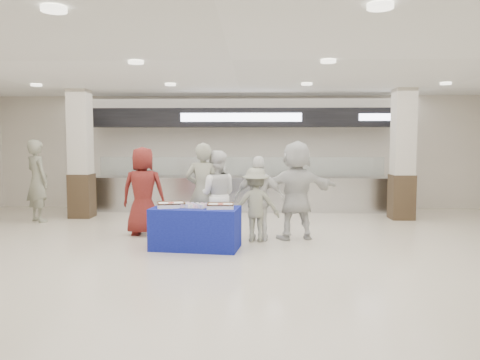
{
  "coord_description": "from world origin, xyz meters",
  "views": [
    {
      "loc": [
        0.36,
        -7.39,
        1.97
      ],
      "look_at": [
        0.08,
        1.6,
        1.19
      ],
      "focal_mm": 35.0,
      "sensor_mm": 36.0,
      "label": 1
    }
  ],
  "objects_px": {
    "sheet_cake_left": "(171,204)",
    "civilian_white": "(296,190)",
    "soldier_bg": "(37,181)",
    "cupcake_tray": "(194,206)",
    "soldier_a": "(203,192)",
    "soldier_b": "(256,205)",
    "chef_tall": "(216,195)",
    "sheet_cake_right": "(221,205)",
    "display_table": "(196,228)",
    "chef_short": "(259,199)",
    "civilian_maroon": "(143,191)"
  },
  "relations": [
    {
      "from": "display_table",
      "to": "cupcake_tray",
      "type": "height_order",
      "value": "cupcake_tray"
    },
    {
      "from": "sheet_cake_right",
      "to": "civilian_maroon",
      "type": "height_order",
      "value": "civilian_maroon"
    },
    {
      "from": "civilian_maroon",
      "to": "soldier_bg",
      "type": "relative_size",
      "value": 0.93
    },
    {
      "from": "sheet_cake_left",
      "to": "display_table",
      "type": "bearing_deg",
      "value": -3.1
    },
    {
      "from": "display_table",
      "to": "soldier_bg",
      "type": "bearing_deg",
      "value": 154.49
    },
    {
      "from": "soldier_a",
      "to": "soldier_b",
      "type": "distance_m",
      "value": 1.05
    },
    {
      "from": "cupcake_tray",
      "to": "chef_tall",
      "type": "height_order",
      "value": "chef_tall"
    },
    {
      "from": "civilian_maroon",
      "to": "display_table",
      "type": "bearing_deg",
      "value": 136.47
    },
    {
      "from": "civilian_maroon",
      "to": "chef_tall",
      "type": "xyz_separation_m",
      "value": [
        1.53,
        -0.4,
        -0.03
      ]
    },
    {
      "from": "chef_short",
      "to": "soldier_b",
      "type": "height_order",
      "value": "chef_short"
    },
    {
      "from": "sheet_cake_right",
      "to": "cupcake_tray",
      "type": "height_order",
      "value": "sheet_cake_right"
    },
    {
      "from": "cupcake_tray",
      "to": "soldier_b",
      "type": "distance_m",
      "value": 1.29
    },
    {
      "from": "sheet_cake_left",
      "to": "chef_tall",
      "type": "height_order",
      "value": "chef_tall"
    },
    {
      "from": "display_table",
      "to": "chef_short",
      "type": "distance_m",
      "value": 1.43
    },
    {
      "from": "chef_tall",
      "to": "chef_short",
      "type": "bearing_deg",
      "value": 170.86
    },
    {
      "from": "chef_tall",
      "to": "chef_short",
      "type": "xyz_separation_m",
      "value": [
        0.85,
        -0.08,
        -0.05
      ]
    },
    {
      "from": "soldier_a",
      "to": "soldier_bg",
      "type": "bearing_deg",
      "value": -20.68
    },
    {
      "from": "sheet_cake_left",
      "to": "soldier_b",
      "type": "distance_m",
      "value": 1.65
    },
    {
      "from": "soldier_a",
      "to": "soldier_bg",
      "type": "distance_m",
      "value": 4.62
    },
    {
      "from": "sheet_cake_left",
      "to": "chef_short",
      "type": "distance_m",
      "value": 1.74
    },
    {
      "from": "civilian_white",
      "to": "soldier_bg",
      "type": "relative_size",
      "value": 0.99
    },
    {
      "from": "chef_tall",
      "to": "sheet_cake_left",
      "type": "bearing_deg",
      "value": 42.16
    },
    {
      "from": "sheet_cake_left",
      "to": "civilian_white",
      "type": "height_order",
      "value": "civilian_white"
    },
    {
      "from": "civilian_maroon",
      "to": "soldier_b",
      "type": "relative_size",
      "value": 1.27
    },
    {
      "from": "cupcake_tray",
      "to": "display_table",
      "type": "bearing_deg",
      "value": 40.04
    },
    {
      "from": "sheet_cake_left",
      "to": "cupcake_tray",
      "type": "distance_m",
      "value": 0.43
    },
    {
      "from": "display_table",
      "to": "civilian_maroon",
      "type": "xyz_separation_m",
      "value": [
        -1.23,
        1.19,
        0.53
      ]
    },
    {
      "from": "soldier_a",
      "to": "chef_tall",
      "type": "bearing_deg",
      "value": -157.33
    },
    {
      "from": "civilian_maroon",
      "to": "soldier_bg",
      "type": "bearing_deg",
      "value": -26.33
    },
    {
      "from": "sheet_cake_left",
      "to": "soldier_bg",
      "type": "height_order",
      "value": "soldier_bg"
    },
    {
      "from": "soldier_bg",
      "to": "cupcake_tray",
      "type": "bearing_deg",
      "value": -174.66
    },
    {
      "from": "display_table",
      "to": "soldier_a",
      "type": "xyz_separation_m",
      "value": [
        0.06,
        0.71,
        0.58
      ]
    },
    {
      "from": "civilian_maroon",
      "to": "soldier_bg",
      "type": "xyz_separation_m",
      "value": [
        -2.9,
        1.48,
        0.07
      ]
    },
    {
      "from": "chef_tall",
      "to": "soldier_bg",
      "type": "relative_size",
      "value": 0.89
    },
    {
      "from": "civilian_maroon",
      "to": "soldier_a",
      "type": "bearing_deg",
      "value": 160.21
    },
    {
      "from": "sheet_cake_left",
      "to": "soldier_a",
      "type": "height_order",
      "value": "soldier_a"
    },
    {
      "from": "sheet_cake_left",
      "to": "soldier_a",
      "type": "xyz_separation_m",
      "value": [
        0.51,
        0.69,
        0.15
      ]
    },
    {
      "from": "civilian_white",
      "to": "soldier_bg",
      "type": "height_order",
      "value": "soldier_bg"
    },
    {
      "from": "soldier_bg",
      "to": "sheet_cake_left",
      "type": "bearing_deg",
      "value": -177.16
    },
    {
      "from": "soldier_a",
      "to": "soldier_b",
      "type": "xyz_separation_m",
      "value": [
        1.02,
        -0.07,
        -0.24
      ]
    },
    {
      "from": "soldier_b",
      "to": "display_table",
      "type": "bearing_deg",
      "value": 28.78
    },
    {
      "from": "cupcake_tray",
      "to": "soldier_a",
      "type": "bearing_deg",
      "value": 83.6
    },
    {
      "from": "cupcake_tray",
      "to": "soldier_bg",
      "type": "bearing_deg",
      "value": 146.81
    },
    {
      "from": "display_table",
      "to": "chef_short",
      "type": "xyz_separation_m",
      "value": [
        1.15,
        0.71,
        0.45
      ]
    },
    {
      "from": "sheet_cake_right",
      "to": "soldier_bg",
      "type": "relative_size",
      "value": 0.24
    },
    {
      "from": "display_table",
      "to": "sheet_cake_left",
      "type": "height_order",
      "value": "sheet_cake_left"
    },
    {
      "from": "sheet_cake_left",
      "to": "sheet_cake_right",
      "type": "bearing_deg",
      "value": -6.35
    },
    {
      "from": "sheet_cake_left",
      "to": "soldier_b",
      "type": "bearing_deg",
      "value": 21.96
    },
    {
      "from": "soldier_bg",
      "to": "sheet_cake_right",
      "type": "bearing_deg",
      "value": -172.39
    },
    {
      "from": "display_table",
      "to": "soldier_a",
      "type": "relative_size",
      "value": 0.81
    }
  ]
}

